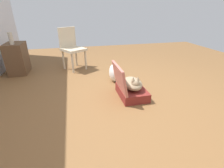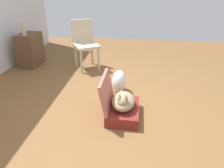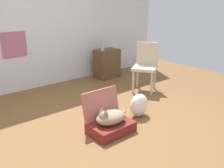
% 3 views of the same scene
% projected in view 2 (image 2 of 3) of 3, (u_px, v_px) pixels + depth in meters
% --- Properties ---
extents(ground_plane, '(7.68, 7.68, 0.00)m').
position_uv_depth(ground_plane, '(114.00, 116.00, 2.56)').
color(ground_plane, brown).
rests_on(ground_plane, ground).
extents(suitcase_base, '(0.55, 0.39, 0.14)m').
position_uv_depth(suitcase_base, '(123.00, 111.00, 2.53)').
color(suitcase_base, maroon).
rests_on(suitcase_base, ground).
extents(suitcase_lid, '(0.55, 0.11, 0.39)m').
position_uv_depth(suitcase_lid, '(107.00, 92.00, 2.44)').
color(suitcase_lid, '#B26356').
rests_on(suitcase_lid, suitcase_base).
extents(cat, '(0.49, 0.28, 0.23)m').
position_uv_depth(cat, '(123.00, 101.00, 2.45)').
color(cat, '#998466').
rests_on(cat, suitcase_base).
extents(plastic_bag_white, '(0.31, 0.21, 0.34)m').
position_uv_depth(plastic_bag_white, '(119.00, 81.00, 3.05)').
color(plastic_bag_white, white).
rests_on(plastic_bag_white, ground).
extents(side_table, '(0.51, 0.34, 0.62)m').
position_uv_depth(side_table, '(30.00, 50.00, 4.00)').
color(side_table, brown).
rests_on(side_table, ground).
extents(vase_tall, '(0.08, 0.08, 0.22)m').
position_uv_depth(vase_tall, '(23.00, 29.00, 3.70)').
color(vase_tall, '#B7AD99').
rests_on(vase_tall, side_table).
extents(chair, '(0.60, 0.59, 0.89)m').
position_uv_depth(chair, '(85.00, 43.00, 3.81)').
color(chair, beige).
rests_on(chair, ground).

